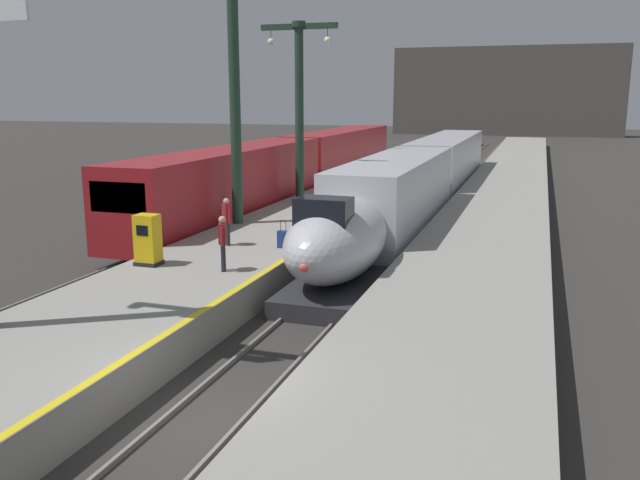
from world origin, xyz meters
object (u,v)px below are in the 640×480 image
object	(u,v)px
station_column_far	(299,93)
rolling_suitcase	(283,239)
station_column_mid	(234,72)
passenger_far_waiting	(330,188)
regional_train_adjacent	(296,165)
ticket_machine_yellow	(148,242)
passenger_mid_platform	(223,239)
passenger_near_edge	(227,218)
highspeed_train_main	(421,179)

from	to	relation	value
station_column_far	rolling_suitcase	bearing A→B (deg)	-72.83
station_column_mid	passenger_far_waiting	world-z (taller)	station_column_mid
rolling_suitcase	regional_train_adjacent	bearing A→B (deg)	108.74
station_column_mid	rolling_suitcase	xyz separation A→B (m)	(3.49, -3.73, -5.83)
station_column_far	ticket_machine_yellow	xyz separation A→B (m)	(0.35, -14.84, -4.59)
station_column_far	rolling_suitcase	size ratio (longest dim) A/B	8.97
passenger_mid_platform	rolling_suitcase	world-z (taller)	passenger_mid_platform
regional_train_adjacent	rolling_suitcase	size ratio (longest dim) A/B	37.27
passenger_near_edge	ticket_machine_yellow	bearing A→B (deg)	-108.38
passenger_near_edge	passenger_far_waiting	xyz separation A→B (m)	(1.16, 8.39, 0.00)
rolling_suitcase	ticket_machine_yellow	size ratio (longest dim) A/B	0.61
passenger_far_waiting	highspeed_train_main	bearing A→B (deg)	59.56
station_column_mid	passenger_near_edge	distance (m)	6.66
passenger_mid_platform	rolling_suitcase	distance (m)	3.61
highspeed_train_main	station_column_mid	distance (m)	12.76
highspeed_train_main	regional_train_adjacent	distance (m)	8.64
passenger_near_edge	rolling_suitcase	distance (m)	2.16
highspeed_train_main	ticket_machine_yellow	size ratio (longest dim) A/B	23.64
highspeed_train_main	passenger_near_edge	bearing A→B (deg)	-107.64
station_column_mid	station_column_far	size ratio (longest dim) A/B	1.17
station_column_far	passenger_mid_platform	xyz separation A→B (m)	(2.91, -14.79, -4.34)
ticket_machine_yellow	passenger_near_edge	bearing A→B (deg)	71.62
passenger_near_edge	rolling_suitcase	xyz separation A→B (m)	(2.04, 0.24, -0.69)
station_column_mid	passenger_near_edge	xyz separation A→B (m)	(1.45, -3.97, -5.15)
passenger_near_edge	rolling_suitcase	size ratio (longest dim) A/B	1.72
station_column_far	passenger_near_edge	bearing A→B (deg)	-82.82
station_column_far	passenger_far_waiting	bearing A→B (deg)	-50.25
highspeed_train_main	regional_train_adjacent	bearing A→B (deg)	159.63
passenger_far_waiting	rolling_suitcase	bearing A→B (deg)	-83.84
rolling_suitcase	station_column_mid	bearing A→B (deg)	133.06
station_column_mid	station_column_far	distance (m)	7.60
regional_train_adjacent	rolling_suitcase	bearing A→B (deg)	-71.26
ticket_machine_yellow	passenger_mid_platform	bearing A→B (deg)	1.24
passenger_near_edge	ticket_machine_yellow	size ratio (longest dim) A/B	1.06
regional_train_adjacent	passenger_far_waiting	bearing A→B (deg)	-60.82
passenger_mid_platform	rolling_suitcase	bearing A→B (deg)	80.65
regional_train_adjacent	passenger_mid_platform	world-z (taller)	regional_train_adjacent
rolling_suitcase	station_column_far	bearing A→B (deg)	107.17
regional_train_adjacent	rolling_suitcase	world-z (taller)	regional_train_adjacent
station_column_far	passenger_mid_platform	world-z (taller)	station_column_far
regional_train_adjacent	station_column_mid	xyz separation A→B (m)	(2.20, -13.03, 5.06)
highspeed_train_main	ticket_machine_yellow	bearing A→B (deg)	-107.78
passenger_far_waiting	regional_train_adjacent	bearing A→B (deg)	119.18
station_column_mid	highspeed_train_main	bearing A→B (deg)	59.52
station_column_mid	passenger_far_waiting	bearing A→B (deg)	59.47
highspeed_train_main	passenger_mid_platform	distance (m)	17.51
highspeed_train_main	passenger_near_edge	distance (m)	14.68
highspeed_train_main	rolling_suitcase	size ratio (longest dim) A/B	38.52
passenger_far_waiting	passenger_mid_platform	bearing A→B (deg)	-88.50
passenger_far_waiting	ticket_machine_yellow	world-z (taller)	passenger_far_waiting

